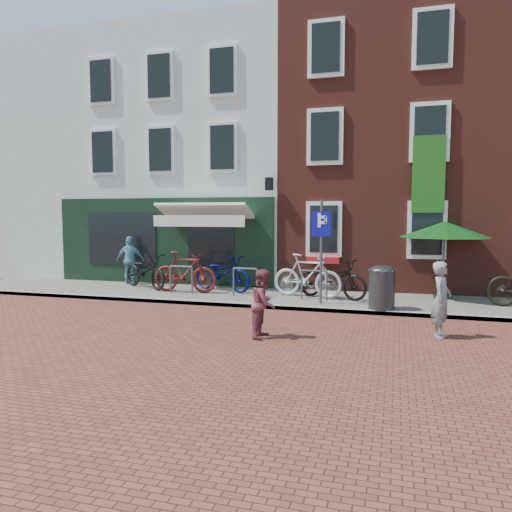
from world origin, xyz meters
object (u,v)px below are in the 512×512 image
(woman, at_px, (441,300))
(parking_sign, at_px, (321,238))
(litter_bin, at_px, (382,285))
(bicycle_2, at_px, (222,273))
(bicycle_4, at_px, (332,279))
(bicycle_0, at_px, (145,271))
(parasol, at_px, (445,226))
(boy, at_px, (264,303))
(cafe_person, at_px, (130,260))
(bicycle_1, at_px, (185,272))
(bicycle_3, at_px, (307,276))

(woman, bearing_deg, parking_sign, 65.52)
(litter_bin, xyz_separation_m, bicycle_2, (-4.79, 1.60, -0.05))
(bicycle_2, height_order, bicycle_4, same)
(bicycle_0, bearing_deg, bicycle_4, -64.31)
(parasol, xyz_separation_m, bicycle_0, (-8.95, -0.63, -1.46))
(boy, xyz_separation_m, bicycle_0, (-5.16, 4.57, -0.03))
(litter_bin, distance_m, bicycle_0, 7.49)
(cafe_person, relative_size, bicycle_2, 0.77)
(parking_sign, distance_m, bicycle_1, 4.44)
(litter_bin, relative_size, parasol, 0.48)
(bicycle_1, distance_m, bicycle_3, 3.72)
(boy, bearing_deg, bicycle_1, 43.71)
(parasol, relative_size, boy, 1.77)
(parasol, distance_m, boy, 6.59)
(bicycle_2, bearing_deg, litter_bin, -89.03)
(cafe_person, relative_size, bicycle_3, 0.79)
(bicycle_4, bearing_deg, bicycle_3, 108.17)
(boy, distance_m, cafe_person, 8.12)
(bicycle_1, xyz_separation_m, bicycle_4, (4.42, 0.15, -0.06))
(bicycle_0, height_order, bicycle_4, same)
(litter_bin, xyz_separation_m, bicycle_0, (-7.35, 1.47, -0.05))
(cafe_person, bearing_deg, bicycle_0, 133.66)
(woman, relative_size, cafe_person, 0.94)
(woman, bearing_deg, bicycle_2, 75.50)
(boy, relative_size, bicycle_2, 0.65)
(bicycle_1, bearing_deg, parking_sign, -98.14)
(cafe_person, distance_m, bicycle_2, 3.59)
(litter_bin, relative_size, cafe_person, 0.72)
(woman, height_order, bicycle_0, woman)
(bicycle_1, relative_size, bicycle_2, 0.97)
(cafe_person, distance_m, bicycle_3, 6.30)
(parking_sign, height_order, bicycle_4, parking_sign)
(cafe_person, distance_m, bicycle_4, 7.00)
(litter_bin, relative_size, woman, 0.77)
(parasol, xyz_separation_m, bicycle_1, (-7.41, -1.01, -1.40))
(woman, bearing_deg, litter_bin, 46.98)
(parking_sign, bearing_deg, cafe_person, 164.62)
(woman, relative_size, boy, 1.11)
(parking_sign, relative_size, bicycle_2, 1.30)
(bicycle_0, distance_m, bicycle_4, 5.96)
(parking_sign, relative_size, woman, 1.79)
(parasol, xyz_separation_m, boy, (-3.79, -5.20, -1.43))
(cafe_person, height_order, bicycle_4, cafe_person)
(bicycle_4, bearing_deg, bicycle_1, 111.86)
(woman, bearing_deg, bicycle_3, 61.65)
(bicycle_0, relative_size, bicycle_1, 1.03)
(bicycle_1, relative_size, bicycle_4, 0.97)
(boy, height_order, bicycle_2, boy)
(parking_sign, xyz_separation_m, bicycle_1, (-4.23, 0.72, -1.11))
(bicycle_0, bearing_deg, boy, -103.58)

